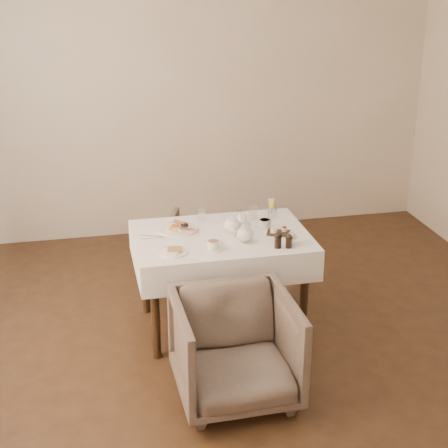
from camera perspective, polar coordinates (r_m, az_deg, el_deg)
table at (r=5.06m, az=-0.23°, el=-2.13°), size 1.28×0.88×0.75m
armchair_near at (r=4.40m, az=0.96°, el=-10.35°), size 0.76×0.78×0.69m
armchair_far at (r=5.97m, az=-1.68°, el=-2.00°), size 0.78×0.79×0.57m
breakfast_plate at (r=5.11m, az=-3.85°, el=-0.38°), size 0.30×0.30×0.04m
side_plate at (r=4.73m, az=-4.31°, el=-2.32°), size 0.21×0.20×0.02m
teapot_centre at (r=5.03m, az=0.71°, el=-0.02°), size 0.20×0.17×0.14m
teapot_front at (r=4.88m, az=1.72°, el=-0.76°), size 0.18×0.14×0.13m
creamer at (r=5.21m, az=1.55°, el=0.47°), size 0.07×0.07×0.08m
teacup_near at (r=4.76m, az=-0.88°, el=-1.81°), size 0.13×0.13×0.06m
teacup_far at (r=5.14m, az=3.40°, el=-0.02°), size 0.14×0.14×0.07m
glass_left at (r=5.27m, az=-1.86°, el=0.76°), size 0.07×0.07×0.09m
glass_mid at (r=5.01m, az=1.87°, el=-0.39°), size 0.07×0.07×0.09m
glass_right at (r=5.31m, az=2.39°, el=0.97°), size 0.08×0.08×0.10m
condiment_board at (r=5.05m, az=4.55°, el=-0.67°), size 0.20×0.17×0.04m
pepper_mill_left at (r=4.79m, az=4.51°, el=-1.35°), size 0.07×0.07×0.12m
pepper_mill_right at (r=4.80m, az=5.41°, el=-1.40°), size 0.07×0.07×0.10m
silver_pot at (r=4.85m, az=5.62°, el=-1.12°), size 0.12×0.11×0.11m
fries_cup at (r=5.33m, az=4.02°, el=1.24°), size 0.07×0.07×0.16m
cutlery_fork at (r=5.02m, az=-6.04°, el=-0.99°), size 0.19×0.09×0.00m
cutlery_knife at (r=4.98m, az=-5.93°, el=-1.18°), size 0.18×0.02×0.00m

